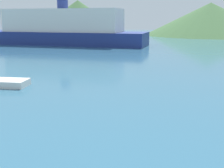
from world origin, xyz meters
The scene contains 3 objects.
ferry_distant centered at (-12.42, 49.51, 2.72)m, with size 30.59×12.13×7.78m.
hill_west centered at (-17.21, 80.57, 4.82)m, with size 29.22×29.22×9.64m.
hill_central centered at (19.82, 82.88, 4.45)m, with size 35.89×35.89×8.89m.
Camera 1 is at (2.36, -0.13, 4.52)m, focal length 45.00 mm.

